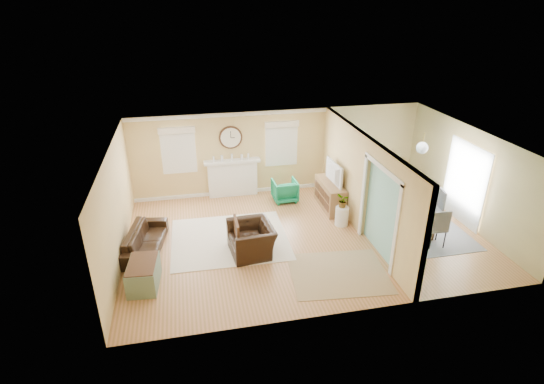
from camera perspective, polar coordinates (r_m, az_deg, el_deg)
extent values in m
plane|color=#9A6A38|center=(11.12, 4.38, -5.90)|extent=(9.00, 9.00, 0.00)
cube|color=tan|center=(13.21, 1.00, 5.52)|extent=(9.00, 0.02, 2.60)
cube|color=tan|center=(8.04, 10.58, -8.56)|extent=(9.00, 0.02, 2.60)
cube|color=tan|center=(10.28, -20.26, -1.96)|extent=(0.02, 6.00, 2.60)
cube|color=tan|center=(12.48, 24.88, 1.95)|extent=(0.02, 6.00, 2.60)
cube|color=white|center=(10.04, 4.86, 6.95)|extent=(9.00, 6.00, 0.02)
cube|color=tan|center=(12.19, 9.58, 3.49)|extent=(0.12, 3.20, 2.60)
cube|color=tan|center=(9.04, 18.31, -5.48)|extent=(0.12, 1.00, 2.60)
cube|color=tan|center=(9.69, 15.24, 4.21)|extent=(0.12, 1.80, 0.40)
cube|color=white|center=(10.90, 12.11, -0.55)|extent=(0.04, 0.12, 2.20)
cube|color=white|center=(9.47, 16.34, -5.11)|extent=(0.04, 0.12, 2.20)
cube|color=white|center=(9.72, 14.74, 3.09)|extent=(0.04, 1.92, 0.12)
cube|color=#82CEC2|center=(11.03, 12.46, 0.89)|extent=(0.02, 6.00, 2.60)
cube|color=white|center=(13.14, -5.31, 1.79)|extent=(1.50, 0.24, 1.10)
cube|color=white|center=(12.89, -5.39, 4.11)|extent=(1.70, 0.30, 0.08)
cube|color=black|center=(13.25, -5.35, 1.76)|extent=(0.85, 0.02, 0.75)
cube|color=gold|center=(13.18, -5.28, 1.26)|extent=(0.85, 0.02, 0.62)
cylinder|color=#482C18|center=(12.77, -5.59, 7.32)|extent=(0.70, 0.06, 0.70)
cylinder|color=silver|center=(12.74, -5.57, 7.28)|extent=(0.60, 0.01, 0.60)
cube|color=black|center=(12.70, -5.58, 7.70)|extent=(0.02, 0.01, 0.20)
cube|color=black|center=(12.74, -5.30, 7.29)|extent=(0.12, 0.01, 0.02)
cube|color=white|center=(12.81, -12.46, 5.49)|extent=(0.90, 0.03, 1.30)
cube|color=white|center=(12.78, -12.46, 5.45)|extent=(1.00, 0.04, 1.40)
cube|color=#F2E7CF|center=(12.56, -12.72, 8.10)|extent=(1.05, 0.10, 0.18)
cube|color=white|center=(13.12, 1.24, 6.54)|extent=(0.90, 0.03, 1.30)
cube|color=white|center=(13.09, 1.27, 6.49)|extent=(1.00, 0.04, 1.40)
cube|color=#F2E7CF|center=(12.87, 1.33, 9.10)|extent=(1.05, 0.10, 0.18)
cube|color=white|center=(12.54, 24.61, 1.10)|extent=(0.03, 1.60, 2.10)
cube|color=white|center=(12.52, 24.50, 1.09)|extent=(0.03, 1.70, 2.20)
cylinder|color=gold|center=(11.29, 19.71, 6.81)|extent=(0.02, 0.02, 0.30)
sphere|color=white|center=(11.37, 19.53, 5.61)|extent=(0.30, 0.30, 0.30)
cube|color=#F2E7CF|center=(11.00, -5.71, -6.28)|extent=(2.98, 2.59, 0.02)
cube|color=tan|center=(9.82, 8.93, -10.73)|extent=(2.30, 1.95, 0.01)
cube|color=slate|center=(12.15, 17.92, -4.26)|extent=(2.52, 3.15, 0.01)
imported|color=black|center=(10.83, -16.64, -6.17)|extent=(1.05, 2.00, 0.56)
imported|color=black|center=(10.24, -2.78, -6.35)|extent=(1.10, 1.23, 0.74)
imported|color=#177350|center=(12.82, 1.73, 0.23)|extent=(0.73, 0.75, 0.66)
cube|color=slate|center=(9.61, -16.88, -10.58)|extent=(0.68, 1.03, 0.55)
cube|color=#482C18|center=(9.45, -17.09, -9.17)|extent=(0.65, 0.98, 0.02)
cube|color=olive|center=(12.45, 7.78, -0.44)|extent=(0.49, 1.46, 0.80)
cube|color=#482C18|center=(11.94, 7.38, -0.77)|extent=(0.01, 0.39, 0.22)
cube|color=#482C18|center=(12.06, 7.31, -1.93)|extent=(0.01, 0.39, 0.22)
cube|color=#482C18|center=(12.31, 6.73, 0.09)|extent=(0.01, 0.39, 0.22)
cube|color=#482C18|center=(12.43, 6.67, -1.04)|extent=(0.01, 0.39, 0.22)
cube|color=#482C18|center=(12.69, 6.12, 0.90)|extent=(0.01, 0.39, 0.22)
cube|color=#482C18|center=(12.80, 6.07, -0.21)|extent=(0.01, 0.39, 0.22)
imported|color=black|center=(12.16, 7.88, 2.58)|extent=(0.20, 1.09, 0.62)
cylinder|color=white|center=(11.63, 9.36, -3.21)|extent=(0.36, 0.36, 0.53)
imported|color=#337F33|center=(11.43, 9.52, -1.17)|extent=(0.37, 0.41, 0.40)
imported|color=#482C18|center=(12.02, 18.10, -3.02)|extent=(1.28, 1.88, 0.61)
cube|color=slate|center=(12.76, 16.12, -0.41)|extent=(0.45, 0.45, 0.05)
cube|color=slate|center=(12.66, 16.25, 0.58)|extent=(0.41, 0.09, 0.49)
cylinder|color=black|center=(13.05, 16.42, -1.00)|extent=(0.03, 0.03, 0.41)
cylinder|color=black|center=(12.78, 16.94, -1.64)|extent=(0.03, 0.03, 0.41)
cylinder|color=black|center=(12.93, 15.06, -1.07)|extent=(0.03, 0.03, 0.41)
cylinder|color=black|center=(12.66, 15.56, -1.72)|extent=(0.03, 0.03, 0.41)
cube|color=slate|center=(11.21, 21.11, -4.50)|extent=(0.48, 0.48, 0.05)
cube|color=slate|center=(11.09, 21.33, -3.27)|extent=(0.46, 0.07, 0.54)
cylinder|color=black|center=(11.11, 20.52, -6.23)|extent=(0.03, 0.03, 0.46)
cylinder|color=black|center=(11.39, 19.66, -5.30)|extent=(0.03, 0.03, 0.46)
cylinder|color=black|center=(11.29, 22.18, -6.00)|extent=(0.03, 0.03, 0.46)
cylinder|color=black|center=(11.56, 21.28, -5.10)|extent=(0.03, 0.03, 0.46)
cube|color=white|center=(11.63, 15.87, -2.88)|extent=(0.48, 0.48, 0.05)
cube|color=white|center=(11.52, 16.01, -1.79)|extent=(0.12, 0.42, 0.49)
cylinder|color=black|center=(11.76, 14.60, -3.71)|extent=(0.03, 0.03, 0.42)
cylinder|color=black|center=(11.95, 15.92, -3.40)|extent=(0.03, 0.03, 0.42)
cylinder|color=black|center=(11.53, 15.55, -4.44)|extent=(0.03, 0.03, 0.42)
cylinder|color=black|center=(11.72, 16.88, -4.11)|extent=(0.03, 0.03, 0.42)
cube|color=slate|center=(12.18, 20.78, -2.08)|extent=(0.54, 0.54, 0.05)
cube|color=slate|center=(12.07, 20.97, -0.94)|extent=(0.14, 0.45, 0.54)
cylinder|color=black|center=(12.21, 21.68, -3.54)|extent=(0.03, 0.03, 0.45)
cylinder|color=black|center=(12.08, 20.06, -3.58)|extent=(0.03, 0.03, 0.45)
cylinder|color=black|center=(12.51, 21.11, -2.75)|extent=(0.03, 0.03, 0.45)
cylinder|color=black|center=(12.38, 19.53, -2.78)|extent=(0.03, 0.03, 0.45)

